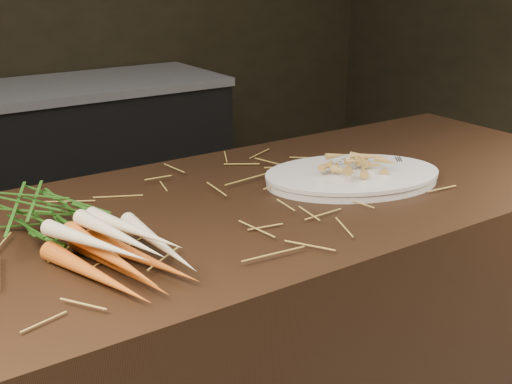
% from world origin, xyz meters
% --- Properties ---
extents(back_counter, '(1.82, 0.62, 0.84)m').
position_xyz_m(back_counter, '(0.30, 2.18, 0.42)').
color(back_counter, black).
rests_on(back_counter, ground).
extents(straw_bedding, '(1.40, 0.60, 0.02)m').
position_xyz_m(straw_bedding, '(0.00, 0.30, 0.91)').
color(straw_bedding, '#B08D3D').
rests_on(straw_bedding, main_counter).
extents(root_veg_bunch, '(0.24, 0.50, 0.09)m').
position_xyz_m(root_veg_bunch, '(-0.12, 0.27, 0.94)').
color(root_veg_bunch, '#BF5312').
rests_on(root_veg_bunch, main_counter).
extents(serving_platter, '(0.47, 0.39, 0.02)m').
position_xyz_m(serving_platter, '(0.52, 0.27, 0.91)').
color(serving_platter, white).
rests_on(serving_platter, main_counter).
extents(roasted_veg_heap, '(0.23, 0.20, 0.04)m').
position_xyz_m(roasted_veg_heap, '(0.52, 0.27, 0.94)').
color(roasted_veg_heap, '#AB8937').
rests_on(roasted_veg_heap, serving_platter).
extents(serving_fork, '(0.10, 0.13, 0.00)m').
position_xyz_m(serving_fork, '(0.65, 0.20, 0.92)').
color(serving_fork, silver).
rests_on(serving_fork, serving_platter).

